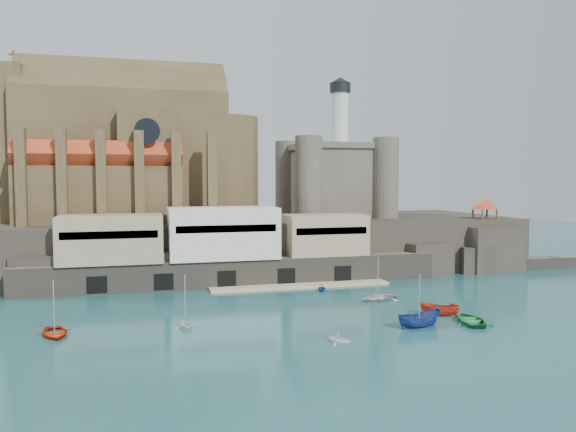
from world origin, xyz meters
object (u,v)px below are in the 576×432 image
at_px(castle_keep, 334,176).
at_px(boat_2, 419,327).
at_px(pavilion, 485,205).
at_px(boat_1, 339,343).
at_px(boat_0, 55,335).
at_px(church, 135,156).

bearing_deg(castle_keep, boat_2, -98.35).
xyz_separation_m(pavilion, boat_2, (-33.45, -36.20, -12.73)).
distance_m(pavilion, boat_1, 61.38).
distance_m(pavilion, boat_2, 50.90).
xyz_separation_m(boat_0, boat_1, (30.16, -11.11, 0.00)).
xyz_separation_m(boat_0, boat_2, (41.67, -7.49, 0.00)).
height_order(pavilion, boat_1, pavilion).
bearing_deg(church, boat_2, -57.87).
relative_size(boat_1, boat_2, 0.50).
bearing_deg(boat_2, castle_keep, -16.05).
relative_size(castle_keep, boat_0, 5.08).
height_order(church, boat_2, church).
height_order(church, boat_1, church).
bearing_deg(boat_0, castle_keep, 29.23).
distance_m(pavilion, boat_0, 81.42).
height_order(castle_keep, boat_2, castle_keep).
bearing_deg(boat_2, boat_1, 99.77).
relative_size(pavilion, boat_1, 2.14).
relative_size(castle_keep, pavilion, 4.58).
relative_size(pavilion, boat_0, 1.11).
relative_size(boat_0, boat_2, 0.97).
relative_size(pavilion, boat_2, 1.08).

